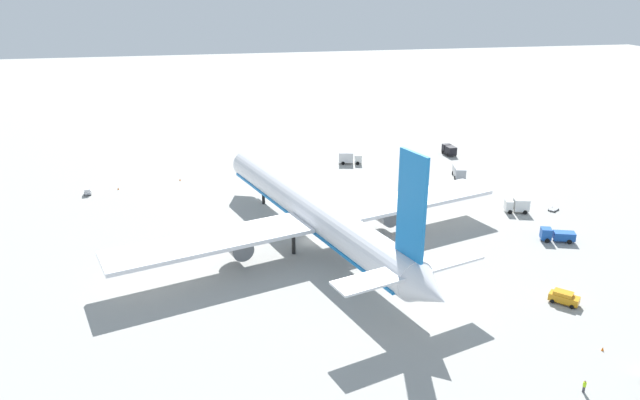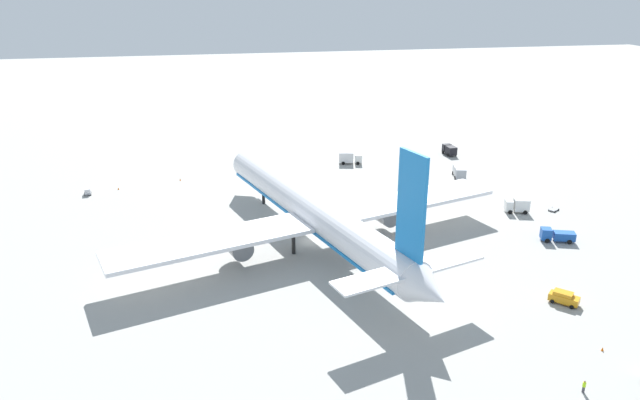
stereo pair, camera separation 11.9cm
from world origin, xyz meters
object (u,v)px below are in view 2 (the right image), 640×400
at_px(service_van, 564,297).
at_px(baggage_cart_0, 554,209).
at_px(traffic_cone_0, 118,188).
at_px(baggage_cart_1, 87,191).
at_px(service_truck_3, 518,205).
at_px(service_truck_2, 350,157).
at_px(service_truck_5, 450,150).
at_px(airliner, 314,212).
at_px(ground_worker_2, 584,386).
at_px(traffic_cone_2, 180,179).
at_px(service_truck_1, 557,235).
at_px(ground_worker_0, 401,172).
at_px(traffic_cone_1, 602,349).
at_px(service_truck_4, 459,171).

xyz_separation_m(service_van, baggage_cart_0, (35.25, -20.24, -0.77)).
bearing_deg(traffic_cone_0, baggage_cart_1, 108.01).
bearing_deg(service_truck_3, service_truck_2, 32.70).
xyz_separation_m(service_truck_2, service_van, (-77.26, -14.58, -0.69)).
distance_m(service_truck_2, service_truck_3, 49.14).
xyz_separation_m(service_truck_5, baggage_cart_0, (-44.51, -5.08, -1.24)).
relative_size(airliner, ground_worker_2, 45.55).
bearing_deg(traffic_cone_2, service_truck_3, -116.68).
bearing_deg(service_truck_1, service_truck_2, 25.10).
xyz_separation_m(service_truck_1, ground_worker_0, (43.92, 16.17, -0.42)).
xyz_separation_m(service_truck_5, traffic_cone_1, (-91.91, 17.05, -1.23)).
xyz_separation_m(airliner, traffic_cone_0, (39.04, 39.79, -6.25)).
distance_m(service_truck_3, traffic_cone_0, 91.11).
bearing_deg(service_van, ground_worker_0, 3.83).
bearing_deg(baggage_cart_1, baggage_cart_0, -106.88).
bearing_deg(baggage_cart_1, service_truck_4, -93.25).
relative_size(traffic_cone_0, traffic_cone_1, 1.00).
distance_m(service_truck_2, baggage_cart_1, 66.37).
height_order(service_truck_1, baggage_cart_0, service_truck_1).
relative_size(service_truck_4, service_van, 1.47).
distance_m(service_truck_1, traffic_cone_1, 35.78).
distance_m(service_truck_4, service_truck_5, 19.99).
xyz_separation_m(airliner, baggage_cart_0, (6.52, -53.83, -6.26)).
height_order(baggage_cart_1, ground_worker_0, ground_worker_0).
distance_m(airliner, service_truck_3, 46.38).
bearing_deg(ground_worker_0, traffic_cone_0, 87.53).
bearing_deg(service_truck_3, service_truck_4, 5.47).
height_order(service_truck_1, service_truck_3, service_truck_3).
bearing_deg(service_van, service_truck_2, 10.69).
bearing_deg(service_truck_1, traffic_cone_1, 157.44).
height_order(service_truck_4, ground_worker_0, service_truck_4).
xyz_separation_m(ground_worker_2, traffic_cone_2, (90.88, 49.58, -0.57)).
xyz_separation_m(service_truck_3, service_truck_4, (24.65, 2.36, -0.10)).
relative_size(service_truck_5, ground_worker_2, 3.05).
relative_size(baggage_cart_1, traffic_cone_0, 5.42).
distance_m(baggage_cart_0, baggage_cart_1, 104.68).
bearing_deg(ground_worker_0, traffic_cone_2, 82.87).
bearing_deg(traffic_cone_2, baggage_cart_1, 106.11).
xyz_separation_m(service_truck_1, service_truck_5, (58.88, -3.33, 0.23)).
bearing_deg(traffic_cone_0, traffic_cone_2, -74.77).
xyz_separation_m(service_truck_5, ground_worker_2, (-98.98, 24.74, -0.67)).
xyz_separation_m(service_truck_4, service_van, (-60.56, 9.60, -0.51)).
bearing_deg(ground_worker_0, baggage_cart_0, -140.24).
bearing_deg(traffic_cone_0, traffic_cone_1, -138.19).
xyz_separation_m(airliner, service_truck_3, (7.18, -45.56, -4.89)).
height_order(service_truck_3, baggage_cart_1, service_truck_3).
height_order(baggage_cart_0, traffic_cone_2, traffic_cone_2).
height_order(service_truck_1, service_truck_4, service_truck_4).
distance_m(traffic_cone_0, traffic_cone_2, 14.75).
height_order(service_truck_2, baggage_cart_0, service_truck_2).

